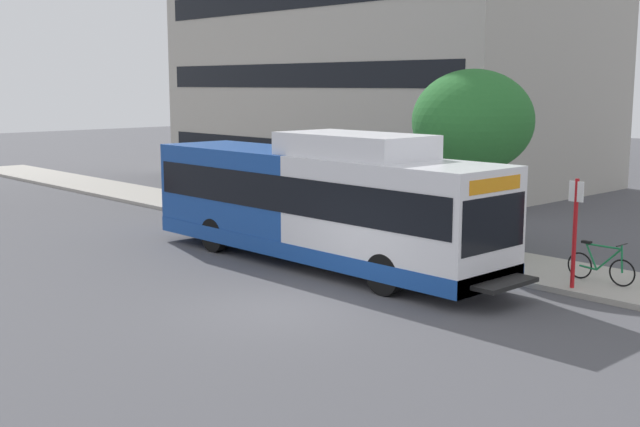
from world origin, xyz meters
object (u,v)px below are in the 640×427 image
bicycle_parked (601,265)px  street_tree_near_stop (473,122)px  transit_bus (318,203)px  bus_stop_sign_pole (575,225)px

bicycle_parked → street_tree_near_stop: (1.11, 4.72, 3.28)m
transit_bus → bus_stop_sign_pole: 6.81m
street_tree_near_stop → bus_stop_sign_pole: bearing=-114.7°
bus_stop_sign_pole → bicycle_parked: (0.97, -0.20, -1.09)m
transit_bus → bicycle_parked: (3.18, -6.64, -1.14)m
bus_stop_sign_pole → bicycle_parked: 1.47m
bus_stop_sign_pole → street_tree_near_stop: 5.44m
bicycle_parked → street_tree_near_stop: bearing=76.8°
transit_bus → bus_stop_sign_pole: (2.21, -6.44, -0.05)m
transit_bus → bus_stop_sign_pole: transit_bus is taller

